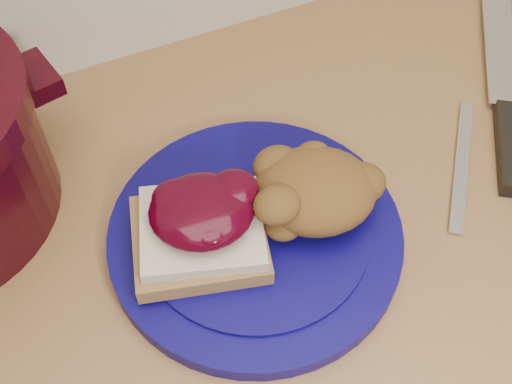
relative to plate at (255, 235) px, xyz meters
name	(u,v)px	position (x,y,z in m)	size (l,w,h in m)	color
base_cabinet	(278,383)	(0.05, 0.01, -0.48)	(4.00, 0.60, 0.86)	beige
plate	(255,235)	(0.00, 0.00, 0.00)	(0.28, 0.28, 0.02)	#0A0654
sandwich	(201,226)	(-0.05, 0.01, 0.04)	(0.14, 0.13, 0.06)	olive
stuffing_mound	(315,190)	(0.06, 0.00, 0.04)	(0.12, 0.10, 0.06)	brown
chef_knife	(506,117)	(0.32, 0.03, 0.00)	(0.21, 0.29, 0.02)	black
butter_knife	(462,164)	(0.24, -0.01, -0.01)	(0.18, 0.01, 0.00)	silver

